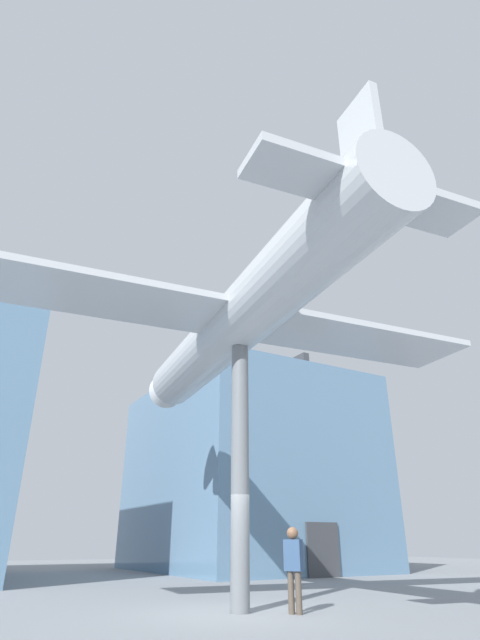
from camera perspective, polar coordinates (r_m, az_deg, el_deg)
The scene contains 5 objects.
ground_plane at distance 12.87m, azimuth 0.00°, elevation -30.51°, with size 80.00×80.00×0.00m, color gray.
glass_pavilion_right at distance 31.25m, azimuth 0.64°, elevation -17.32°, with size 10.80×13.93×10.81m.
support_pylon_central at distance 12.90m, azimuth 0.00°, elevation -16.41°, with size 0.45×0.45×6.33m.
suspended_airplane at distance 14.18m, azimuth -0.31°, elevation -0.25°, with size 14.90×15.00×3.15m.
visitor_person at distance 12.65m, azimuth 6.15°, elevation -25.83°, with size 0.40×0.46×1.77m.
Camera 1 is at (-6.34, -11.11, 1.45)m, focal length 28.00 mm.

